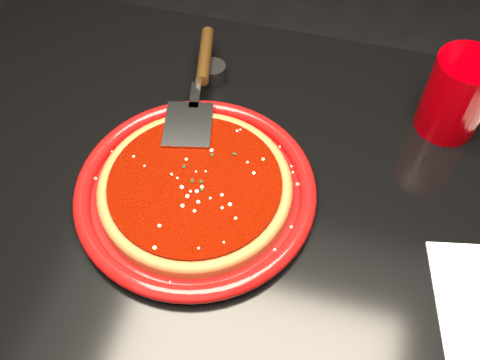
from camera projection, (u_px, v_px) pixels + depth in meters
name	position (u px, v px, depth m)	size (l,w,h in m)	color
floor	(246.00, 360.00, 1.41)	(4.00, 4.00, 0.01)	black
table	(248.00, 302.00, 1.10)	(1.20, 0.80, 0.75)	black
plate	(196.00, 190.00, 0.79)	(0.36, 0.36, 0.03)	maroon
pizza_crust	(195.00, 188.00, 0.79)	(0.29, 0.29, 0.01)	brown
pizza_crust_rim	(195.00, 186.00, 0.78)	(0.29, 0.29, 0.02)	brown
pizza_sauce	(195.00, 184.00, 0.78)	(0.25, 0.25, 0.01)	#610900
parmesan_dusting	(195.00, 181.00, 0.77)	(0.25, 0.25, 0.01)	beige
basil_flecks	(195.00, 181.00, 0.77)	(0.22, 0.22, 0.00)	black
pizza_server	(199.00, 86.00, 0.88)	(0.09, 0.32, 0.02)	#BABCC1
cup	(457.00, 95.00, 0.83)	(0.10, 0.10, 0.14)	#8F0004
ramekin	(213.00, 73.00, 0.93)	(0.04, 0.04, 0.03)	black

